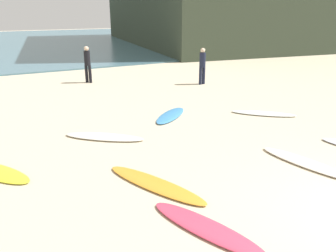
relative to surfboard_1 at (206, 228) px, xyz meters
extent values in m
cube|color=slate|center=(2.75, 35.65, 0.00)|extent=(120.00, 40.00, 0.08)
ellipsoid|color=#E1425F|center=(0.00, 0.00, 0.00)|extent=(1.18, 2.13, 0.08)
ellipsoid|color=orange|center=(-0.09, 1.62, 0.00)|extent=(1.39, 2.41, 0.07)
ellipsoid|color=silver|center=(3.29, 0.89, 0.00)|extent=(0.88, 2.26, 0.08)
ellipsoid|color=silver|center=(-0.15, 4.57, 0.00)|extent=(2.05, 1.82, 0.09)
ellipsoid|color=white|center=(5.13, 4.15, 0.00)|extent=(1.85, 1.77, 0.08)
ellipsoid|color=#4796D8|center=(2.34, 5.41, 0.00)|extent=(1.83, 1.68, 0.08)
cylinder|color=black|center=(1.56, 11.84, 0.36)|extent=(0.14, 0.14, 0.80)
cylinder|color=black|center=(1.43, 12.00, 0.36)|extent=(0.14, 0.14, 0.80)
cylinder|color=black|center=(1.49, 11.92, 1.10)|extent=(0.39, 0.39, 0.67)
sphere|color=beige|center=(1.49, 11.92, 1.54)|extent=(0.22, 0.22, 0.22)
cylinder|color=#191E33|center=(6.10, 9.10, 0.35)|extent=(0.14, 0.14, 0.78)
cylinder|color=#191E33|center=(5.90, 9.07, 0.35)|extent=(0.14, 0.14, 0.78)
cylinder|color=#191E33|center=(6.00, 9.08, 1.07)|extent=(0.32, 0.32, 0.65)
sphere|color=beige|center=(6.00, 9.08, 1.50)|extent=(0.21, 0.21, 0.21)
camera|label=1|loc=(-2.61, -3.61, 3.22)|focal=35.73mm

